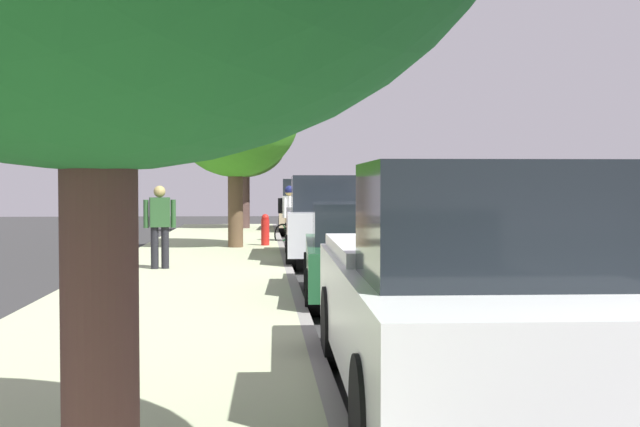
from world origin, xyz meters
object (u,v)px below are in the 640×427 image
at_px(street_tree_near_cyclist, 243,145).
at_px(pedestrian_on_phone, 160,222).
at_px(parked_suv_tan_nearest, 307,206).
at_px(parked_suv_silver_second, 329,219).
at_px(parked_sedan_green_mid, 364,253).
at_px(parked_pickup_white_far, 465,300).
at_px(street_tree_mid_block, 235,114).
at_px(fire_hydrant, 265,229).
at_px(bicycle_at_curb, 297,235).
at_px(cyclist_with_backpack, 288,209).

relative_size(street_tree_near_cyclist, pedestrian_on_phone, 2.73).
height_order(parked_suv_tan_nearest, street_tree_near_cyclist, street_tree_near_cyclist).
height_order(parked_suv_silver_second, parked_sedan_green_mid, parked_suv_silver_second).
distance_m(parked_pickup_white_far, pedestrian_on_phone, 10.60).
relative_size(parked_sedan_green_mid, parked_pickup_white_far, 0.84).
bearing_deg(pedestrian_on_phone, parked_sedan_green_mid, 133.78).
bearing_deg(street_tree_near_cyclist, parked_pickup_white_far, 95.13).
xyz_separation_m(parked_pickup_white_far, street_tree_mid_block, (2.25, -15.52, 2.72)).
relative_size(street_tree_mid_block, fire_hydrant, 6.11).
bearing_deg(parked_pickup_white_far, parked_suv_tan_nearest, -90.18).
height_order(bicycle_at_curb, street_tree_near_cyclist, street_tree_near_cyclist).
distance_m(parked_suv_silver_second, pedestrian_on_phone, 4.25).
relative_size(parked_sedan_green_mid, street_tree_mid_block, 0.87).
xyz_separation_m(parked_suv_tan_nearest, pedestrian_on_phone, (3.62, 14.18, 0.05)).
relative_size(parked_sedan_green_mid, street_tree_near_cyclist, 1.02).
height_order(pedestrian_on_phone, fire_hydrant, pedestrian_on_phone).
distance_m(bicycle_at_curb, fire_hydrant, 1.54).
bearing_deg(fire_hydrant, cyclist_with_backpack, -111.69).
bearing_deg(cyclist_with_backpack, parked_sedan_green_mid, 93.95).
height_order(parked_pickup_white_far, street_tree_mid_block, street_tree_mid_block).
relative_size(parked_suv_tan_nearest, parked_pickup_white_far, 0.90).
relative_size(parked_suv_tan_nearest, parked_sedan_green_mid, 1.07).
bearing_deg(pedestrian_on_phone, bicycle_at_curb, -111.93).
xyz_separation_m(parked_sedan_green_mid, pedestrian_on_phone, (3.53, -3.68, 0.32)).
relative_size(parked_suv_silver_second, cyclist_with_backpack, 2.69).
bearing_deg(parked_sedan_green_mid, cyclist_with_backpack, -86.05).
height_order(cyclist_with_backpack, street_tree_near_cyclist, street_tree_near_cyclist).
bearing_deg(parked_pickup_white_far, parked_suv_silver_second, -89.72).
distance_m(parked_suv_tan_nearest, parked_pickup_white_far, 24.17).
xyz_separation_m(street_tree_near_cyclist, fire_hydrant, (-0.77, 8.98, -2.68)).
xyz_separation_m(parked_sedan_green_mid, fire_hydrant, (1.47, -9.79, -0.16)).
relative_size(parked_sedan_green_mid, fire_hydrant, 5.33).
height_order(parked_pickup_white_far, cyclist_with_backpack, parked_pickup_white_far).
xyz_separation_m(pedestrian_on_phone, fire_hydrant, (-2.06, -6.11, -0.48)).
height_order(parked_sedan_green_mid, street_tree_mid_block, street_tree_mid_block).
xyz_separation_m(cyclist_with_backpack, street_tree_near_cyclist, (1.45, -7.29, 2.19)).
bearing_deg(cyclist_with_backpack, street_tree_mid_block, 57.56).
xyz_separation_m(parked_suv_tan_nearest, street_tree_near_cyclist, (2.33, -0.91, 2.25)).
height_order(parked_sedan_green_mid, bicycle_at_curb, parked_sedan_green_mid).
height_order(parked_pickup_white_far, street_tree_near_cyclist, street_tree_near_cyclist).
bearing_deg(parked_suv_tan_nearest, street_tree_mid_block, 74.93).
distance_m(parked_suv_silver_second, street_tree_near_cyclist, 13.04).
xyz_separation_m(parked_suv_tan_nearest, parked_pickup_white_far, (0.08, 24.17, -0.13)).
height_order(bicycle_at_curb, cyclist_with_backpack, cyclist_with_backpack).
relative_size(parked_suv_tan_nearest, fire_hydrant, 5.71).
bearing_deg(bicycle_at_curb, parked_suv_silver_second, 96.08).
distance_m(cyclist_with_backpack, fire_hydrant, 1.89).
bearing_deg(parked_suv_tan_nearest, street_tree_near_cyclist, -21.40).
bearing_deg(parked_pickup_white_far, parked_sedan_green_mid, -89.89).
bearing_deg(parked_suv_tan_nearest, fire_hydrant, 79.08).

